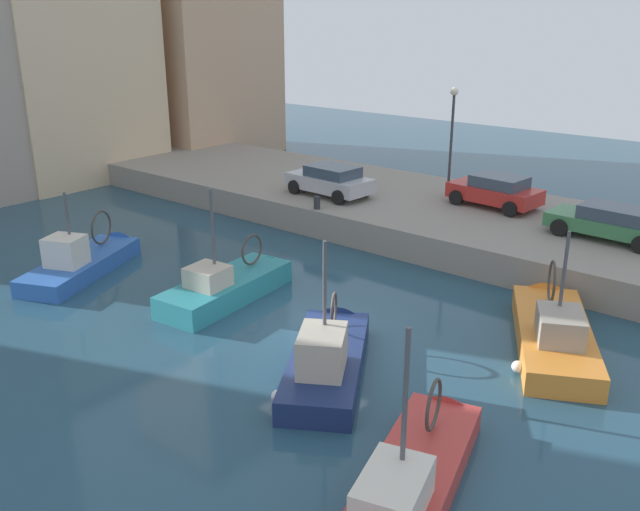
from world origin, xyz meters
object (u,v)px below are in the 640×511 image
object	(u,v)px
fishing_boat_teal	(233,293)
fishing_boat_blue	(88,267)
quay_streetlamp	(452,123)
fishing_boat_orange	(551,338)
fishing_boat_navy	(328,363)
parked_car_green	(611,222)
mooring_bollard_north	(317,203)
parked_car_silver	(330,180)
fishing_boat_red	(413,486)
parked_car_red	(496,191)

from	to	relation	value
fishing_boat_teal	fishing_boat_blue	xyz separation A→B (m)	(-1.75, 5.98, 0.04)
fishing_boat_blue	quay_streetlamp	size ratio (longest dim) A/B	1.32
fishing_boat_teal	fishing_boat_orange	distance (m)	10.32
fishing_boat_navy	parked_car_green	world-z (taller)	fishing_boat_navy
parked_car_green	mooring_bollard_north	distance (m)	11.57
quay_streetlamp	fishing_boat_navy	bearing A→B (deg)	-162.46
fishing_boat_blue	parked_car_silver	world-z (taller)	fishing_boat_blue
fishing_boat_navy	fishing_boat_teal	bearing A→B (deg)	72.17
parked_car_green	quay_streetlamp	bearing A→B (deg)	76.35
parked_car_green	fishing_boat_red	bearing A→B (deg)	-175.54
fishing_boat_navy	fishing_boat_blue	world-z (taller)	fishing_boat_navy
fishing_boat_orange	mooring_bollard_north	size ratio (longest dim) A/B	12.31
parked_car_green	mooring_bollard_north	size ratio (longest dim) A/B	8.06
parked_car_red	parked_car_silver	bearing A→B (deg)	114.44
fishing_boat_navy	parked_car_red	world-z (taller)	fishing_boat_navy
fishing_boat_orange	quay_streetlamp	bearing A→B (deg)	43.70
fishing_boat_red	parked_car_red	size ratio (longest dim) A/B	1.77
quay_streetlamp	parked_car_silver	bearing A→B (deg)	130.77
fishing_boat_navy	fishing_boat_blue	size ratio (longest dim) A/B	0.96
fishing_boat_navy	fishing_boat_orange	bearing A→B (deg)	-36.86
fishing_boat_navy	fishing_boat_red	bearing A→B (deg)	-122.49
fishing_boat_blue	parked_car_red	size ratio (longest dim) A/B	1.60
mooring_bollard_north	fishing_boat_teal	bearing A→B (deg)	-163.68
fishing_boat_red	parked_car_red	xyz separation A→B (m)	(16.72, 6.46, 1.78)
parked_car_green	quay_streetlamp	xyz separation A→B (m)	(1.90, 7.82, 2.59)
fishing_boat_orange	parked_car_green	distance (m)	7.34
fishing_boat_red	parked_car_red	bearing A→B (deg)	21.13
mooring_bollard_north	parked_car_green	bearing A→B (deg)	-71.07
fishing_boat_teal	parked_car_red	world-z (taller)	fishing_boat_teal
fishing_boat_navy	parked_car_silver	xyz separation A→B (m)	(10.85, 8.64, 1.77)
parked_car_silver	quay_streetlamp	xyz separation A→B (m)	(3.53, -4.10, 2.54)
fishing_boat_red	mooring_bollard_north	size ratio (longest dim) A/B	12.80
quay_streetlamp	fishing_boat_teal	bearing A→B (deg)	175.04
parked_car_silver	mooring_bollard_north	xyz separation A→B (m)	(-2.12, -0.98, -0.44)
fishing_boat_teal	fishing_boat_orange	bearing A→B (deg)	-69.69
fishing_boat_teal	quay_streetlamp	world-z (taller)	quay_streetlamp
fishing_boat_orange	fishing_boat_navy	bearing A→B (deg)	143.14
fishing_boat_red	parked_car_silver	distance (m)	19.05
parked_car_red	fishing_boat_orange	bearing A→B (deg)	-144.56
fishing_boat_orange	quay_streetlamp	distance (m)	13.17
parked_car_red	quay_streetlamp	bearing A→B (deg)	78.72
fishing_boat_teal	fishing_boat_navy	size ratio (longest dim) A/B	0.99
parked_car_green	parked_car_silver	bearing A→B (deg)	97.80
parked_car_green	fishing_boat_orange	bearing A→B (deg)	-173.81
parked_car_silver	mooring_bollard_north	distance (m)	2.37
fishing_boat_teal	fishing_boat_blue	distance (m)	6.23
fishing_boat_navy	mooring_bollard_north	distance (m)	11.70
fishing_boat_orange	fishing_boat_navy	distance (m)	6.74
fishing_boat_teal	quay_streetlamp	bearing A→B (deg)	-4.96
fishing_boat_red	parked_car_silver	bearing A→B (deg)	43.75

